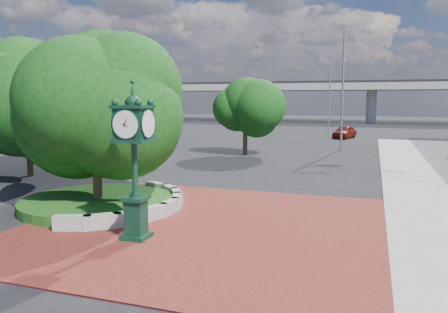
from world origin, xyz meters
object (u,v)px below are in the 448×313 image
Objects in this scene: parked_car at (345,132)px; street_lamp_far at (332,88)px; street_lamp_near at (346,81)px; post_clock at (134,155)px.

street_lamp_far is (-2.09, 5.99, 5.01)m from parked_car.
street_lamp_far is at bearing 125.10° from parked_car.
street_lamp_near is at bearing -70.99° from parked_car.
street_lamp_far is (1.86, 44.50, 3.04)m from post_clock.
post_clock is 0.49× the size of street_lamp_near.
street_lamp_far is (-2.76, 17.92, -0.15)m from street_lamp_near.
street_lamp_near is at bearing 80.15° from post_clock.
street_lamp_far reaches higher than post_clock.
street_lamp_near is (4.61, 26.58, 3.20)m from post_clock.
street_lamp_far is at bearing 98.75° from street_lamp_near.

